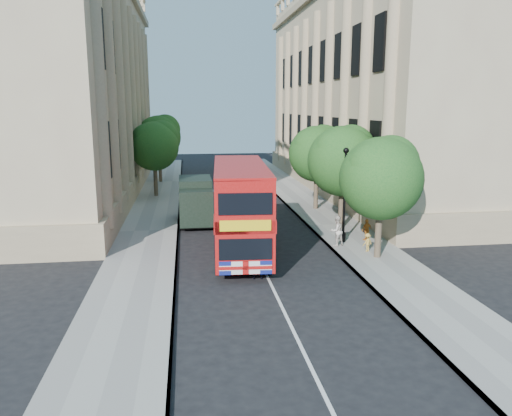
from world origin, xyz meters
name	(u,v)px	position (x,y,z in m)	size (l,w,h in m)	color
ground	(272,286)	(0.00, 0.00, 0.00)	(120.00, 120.00, 0.00)	black
pavement_right	(335,225)	(5.75, 10.00, 0.06)	(3.50, 80.00, 0.12)	gray
pavement_left	(149,231)	(-5.75, 10.00, 0.06)	(3.50, 80.00, 0.12)	gray
building_right	(380,88)	(13.80, 24.00, 9.00)	(12.00, 38.00, 18.00)	tan
building_left	(56,86)	(-13.80, 24.00, 9.00)	(12.00, 38.00, 18.00)	tan
tree_right_near	(382,174)	(5.84, 3.03, 4.25)	(4.00, 4.00, 6.08)	#473828
tree_right_mid	(343,157)	(5.84, 9.03, 4.45)	(4.20, 4.20, 6.37)	#473828
tree_right_far	(317,151)	(5.84, 15.03, 4.31)	(4.00, 4.00, 6.15)	#473828
tree_left_far	(155,143)	(-5.96, 22.03, 4.44)	(4.00, 4.00, 6.30)	#473828
tree_left_back	(159,135)	(-5.96, 30.03, 4.71)	(4.20, 4.20, 6.65)	#473828
lamp_post	(344,199)	(5.00, 6.00, 2.51)	(0.32, 0.32, 5.16)	black
double_decker_bus	(240,206)	(-0.77, 5.12, 2.47)	(3.17, 9.82, 4.47)	#A80D0B
box_van	(196,202)	(-2.90, 11.91, 1.41)	(2.10, 5.05, 2.88)	black
police_constable	(257,259)	(-0.47, 1.00, 0.91)	(0.67, 0.44, 1.83)	black
woman_pedestrian	(337,231)	(4.40, 5.26, 0.93)	(0.79, 0.62, 1.63)	beige
child_a	(367,230)	(6.38, 6.10, 0.72)	(0.70, 0.29, 1.20)	orange
child_b	(367,242)	(5.65, 4.01, 0.59)	(0.61, 0.35, 0.95)	gold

